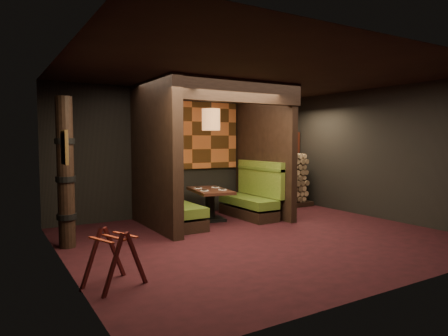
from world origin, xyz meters
TOP-DOWN VIEW (x-y plane):
  - floor at (0.00, 0.00)m, footprint 6.50×5.50m
  - ceiling at (0.00, 0.00)m, footprint 6.50×5.50m
  - wall_back at (0.00, 2.76)m, footprint 6.50×0.02m
  - wall_front at (0.00, -2.76)m, footprint 6.50×0.02m
  - wall_left at (-3.26, 0.00)m, footprint 0.02×5.50m
  - wall_right at (3.26, 0.00)m, footprint 0.02×5.50m
  - partition_left at (-1.35, 1.65)m, footprint 0.20×2.20m
  - partition_right at (1.30, 1.70)m, footprint 0.15×2.10m
  - header_beam at (-0.02, 0.70)m, footprint 2.85×0.18m
  - tapa_back_panel at (-0.02, 2.71)m, footprint 2.40×0.06m
  - tapa_side_panel at (-1.23, 1.82)m, footprint 0.04×1.85m
  - lacquer_shelf at (-0.60, 2.65)m, footprint 0.60×0.12m
  - booth_bench_left at (-0.96, 1.65)m, footprint 0.68×1.60m
  - booth_bench_right at (0.93, 1.65)m, footprint 0.68×1.60m
  - dining_table at (-0.06, 1.78)m, footprint 0.89×1.37m
  - place_settings at (-0.06, 1.78)m, footprint 0.65×0.68m
  - pendant_lamp at (-0.06, 1.73)m, footprint 0.38×0.38m
  - framed_picture at (-3.22, 0.10)m, footprint 0.05×0.36m
  - luggage_rack at (-2.88, -0.97)m, footprint 0.77×0.66m
  - totem_column at (-3.05, 1.10)m, footprint 0.31×0.31m
  - firewood_stack at (2.29, 2.35)m, footprint 1.73×0.70m
  - mosaic_header at (2.29, 2.68)m, footprint 1.83×0.10m
  - bay_front_post at (1.39, 1.96)m, footprint 0.08×0.08m

SIDE VIEW (x-z plane):
  - floor at x=0.00m, z-range -0.02..0.00m
  - luggage_rack at x=-2.88m, z-range 0.00..0.71m
  - booth_bench_left at x=-0.96m, z-range -0.17..0.97m
  - booth_bench_right at x=0.93m, z-range -0.17..0.97m
  - dining_table at x=-0.06m, z-range 0.10..0.77m
  - firewood_stack at x=2.29m, z-range 0.00..1.36m
  - place_settings at x=-0.06m, z-range 0.67..0.70m
  - lacquer_shelf at x=-0.60m, z-range 1.15..1.21m
  - totem_column at x=-3.05m, z-range -0.01..2.39m
  - wall_back at x=0.00m, z-range 0.00..2.85m
  - wall_front at x=0.00m, z-range 0.00..2.85m
  - wall_left at x=-3.26m, z-range 0.00..2.85m
  - wall_right at x=3.26m, z-range 0.00..2.85m
  - partition_left at x=-1.35m, z-range 0.00..2.85m
  - partition_right at x=1.30m, z-range 0.00..2.85m
  - bay_front_post at x=1.39m, z-range 0.00..2.85m
  - framed_picture at x=-3.22m, z-range 1.39..1.85m
  - mosaic_header at x=2.29m, z-range 1.36..1.92m
  - tapa_back_panel at x=-0.02m, z-range 1.04..2.60m
  - tapa_side_panel at x=-1.23m, z-range 1.12..2.58m
  - pendant_lamp at x=-0.06m, z-range 1.67..2.61m
  - header_beam at x=-0.02m, z-range 2.41..2.85m
  - ceiling at x=0.00m, z-range 2.85..2.87m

